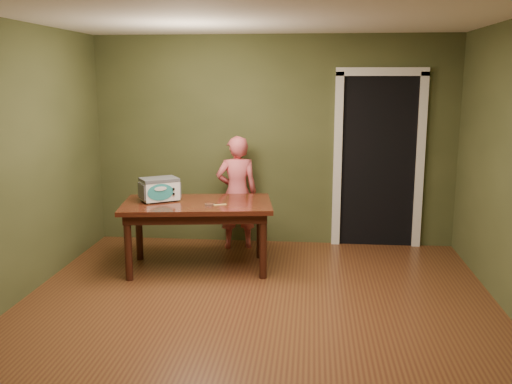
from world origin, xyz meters
TOP-DOWN VIEW (x-y plane):
  - floor at (0.00, 0.00)m, footprint 5.00×5.00m
  - room_shell at (0.00, 0.00)m, footprint 4.52×5.02m
  - doorway at (1.30, 2.78)m, footprint 1.10×0.66m
  - dining_table at (-0.75, 1.36)m, footprint 1.71×1.11m
  - toy_oven at (-1.17, 1.39)m, footprint 0.48×0.44m
  - baking_pan at (-0.59, 1.21)m, footprint 0.10×0.10m
  - spatula at (-0.50, 1.24)m, footprint 0.17×0.10m
  - child at (-0.42, 2.20)m, footprint 0.57×0.44m

SIDE VIEW (x-z plane):
  - floor at x=0.00m, z-range 0.00..0.00m
  - dining_table at x=-0.75m, z-range 0.28..1.03m
  - child at x=-0.42m, z-range 0.00..1.39m
  - spatula at x=-0.50m, z-range 0.75..0.76m
  - baking_pan at x=-0.59m, z-range 0.75..0.77m
  - toy_oven at x=-1.17m, z-range 0.76..1.02m
  - doorway at x=1.30m, z-range -0.07..2.18m
  - room_shell at x=0.00m, z-range 0.40..3.01m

